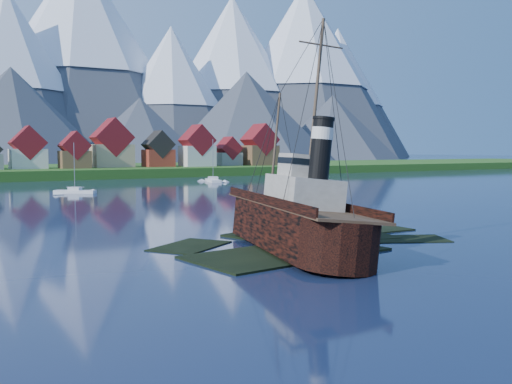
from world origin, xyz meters
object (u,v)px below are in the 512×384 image
sailboat_c (75,192)px  sailboat_d (317,191)px  tugboat_wreck (284,219)px  sailboat_e (213,181)px

sailboat_c → sailboat_d: size_ratio=0.86×
tugboat_wreck → sailboat_c: bearing=104.2°
sailboat_c → sailboat_d: bearing=-81.1°
sailboat_d → sailboat_c: bearing=-157.6°
sailboat_c → sailboat_e: size_ratio=0.88×
sailboat_e → sailboat_d: bearing=-71.3°
sailboat_d → sailboat_e: size_ratio=1.02×
tugboat_wreck → sailboat_d: size_ratio=2.14×
sailboat_d → tugboat_wreck: bearing=-80.4°
sailboat_e → sailboat_c: bearing=-137.0°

